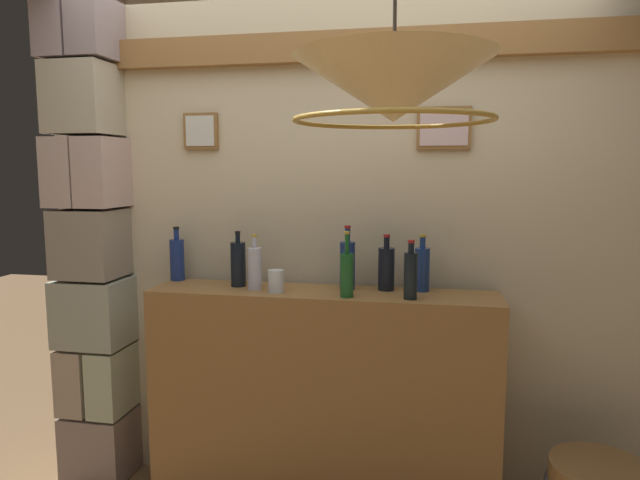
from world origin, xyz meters
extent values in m
cube|color=beige|center=(0.00, 1.10, 1.31)|extent=(3.03, 0.08, 2.62)
cube|color=olive|center=(0.00, 1.04, 2.24)|extent=(3.03, 0.10, 0.14)
cube|color=olive|center=(-0.67, 1.05, 1.86)|extent=(0.18, 0.03, 0.18)
cube|color=beige|center=(-0.67, 1.03, 1.86)|extent=(0.15, 0.01, 0.15)
cube|color=olive|center=(0.55, 1.05, 1.86)|extent=(0.25, 0.03, 0.20)
cube|color=beige|center=(0.55, 1.03, 1.86)|extent=(0.22, 0.01, 0.17)
cube|color=gray|center=(-1.24, 0.95, 0.18)|extent=(0.34, 0.34, 0.35)
cube|color=tan|center=(-1.33, 0.95, 0.55)|extent=(0.16, 0.34, 0.35)
cube|color=#B6C2A5|center=(-1.15, 0.95, 0.55)|extent=(0.16, 0.34, 0.35)
cube|color=#A0A694|center=(-1.24, 0.95, 0.92)|extent=(0.35, 0.34, 0.35)
cube|color=gray|center=(-1.24, 0.95, 1.28)|extent=(0.32, 0.34, 0.35)
cube|color=#C0ABA1|center=(-1.33, 0.95, 1.65)|extent=(0.17, 0.34, 0.35)
cube|color=#C2A7A0|center=(-1.15, 0.95, 1.65)|extent=(0.17, 0.34, 0.35)
cube|color=#B6AC91|center=(-1.24, 0.95, 2.02)|extent=(0.31, 0.34, 0.35)
cube|color=gray|center=(-1.33, 0.95, 2.38)|extent=(0.17, 0.34, 0.35)
cube|color=gray|center=(-1.15, 0.95, 2.38)|extent=(0.17, 0.34, 0.35)
cube|color=olive|center=(0.00, 0.85, 0.55)|extent=(1.65, 0.33, 1.09)
cylinder|color=silver|center=(-0.32, 0.83, 1.19)|extent=(0.07, 0.07, 0.20)
cylinder|color=silver|center=(-0.32, 0.83, 1.32)|extent=(0.02, 0.02, 0.05)
cylinder|color=#B7932D|center=(-0.32, 0.83, 1.35)|extent=(0.02, 0.02, 0.01)
cylinder|color=black|center=(0.41, 0.77, 1.20)|extent=(0.06, 0.06, 0.21)
cylinder|color=black|center=(0.41, 0.77, 1.32)|extent=(0.03, 0.03, 0.04)
cylinder|color=maroon|center=(0.41, 0.77, 1.35)|extent=(0.03, 0.03, 0.01)
cylinder|color=black|center=(-0.43, 0.89, 1.20)|extent=(0.07, 0.07, 0.22)
cylinder|color=black|center=(-0.43, 0.89, 1.33)|extent=(0.02, 0.02, 0.04)
cylinder|color=black|center=(-0.43, 0.89, 1.36)|extent=(0.03, 0.03, 0.01)
cylinder|color=navy|center=(-0.78, 0.97, 1.20)|extent=(0.07, 0.07, 0.21)
cylinder|color=navy|center=(-0.78, 0.97, 1.33)|extent=(0.03, 0.03, 0.05)
cylinder|color=black|center=(-0.78, 0.97, 1.37)|extent=(0.03, 0.03, 0.01)
cylinder|color=navy|center=(0.46, 0.95, 1.20)|extent=(0.07, 0.07, 0.20)
cylinder|color=navy|center=(0.46, 0.95, 1.33)|extent=(0.03, 0.03, 0.05)
cylinder|color=#B7932D|center=(0.46, 0.95, 1.36)|extent=(0.03, 0.03, 0.01)
cylinder|color=black|center=(0.29, 0.94, 1.20)|extent=(0.08, 0.08, 0.20)
cylinder|color=black|center=(0.29, 0.94, 1.32)|extent=(0.03, 0.03, 0.05)
cylinder|color=maroon|center=(0.29, 0.94, 1.35)|extent=(0.03, 0.03, 0.01)
cylinder|color=navy|center=(0.11, 0.92, 1.21)|extent=(0.07, 0.07, 0.23)
cylinder|color=navy|center=(0.11, 0.92, 1.36)|extent=(0.03, 0.03, 0.07)
cylinder|color=maroon|center=(0.11, 0.92, 1.40)|extent=(0.03, 0.03, 0.01)
cylinder|color=#1A5423|center=(0.13, 0.76, 1.19)|extent=(0.06, 0.06, 0.20)
cylinder|color=#1A5423|center=(0.13, 0.76, 1.34)|extent=(0.02, 0.02, 0.09)
cylinder|color=#B7932D|center=(0.13, 0.76, 1.39)|extent=(0.02, 0.02, 0.01)
cylinder|color=silver|center=(-0.21, 0.79, 1.15)|extent=(0.07, 0.07, 0.11)
cone|color=beige|center=(0.37, 0.12, 1.92)|extent=(0.64, 0.64, 0.20)
torus|color=#AD8433|center=(0.37, 0.12, 1.82)|extent=(0.64, 0.64, 0.02)
camera|label=1|loc=(0.49, -1.71, 1.67)|focal=31.73mm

